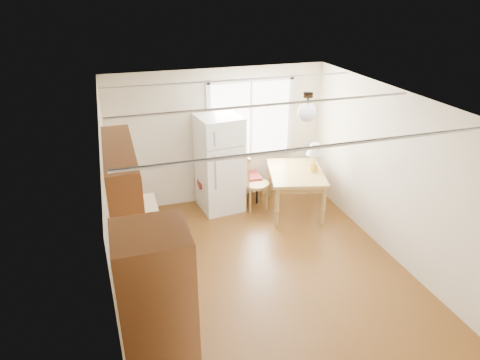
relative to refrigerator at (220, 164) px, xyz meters
name	(u,v)px	position (x,y,z in m)	size (l,w,h in m)	color
room_shell	(268,195)	(0.10, -2.12, 0.37)	(4.60, 5.60, 2.62)	#4D2B0F
kitchen_run	(145,272)	(-1.62, -2.75, -0.04)	(0.65, 3.40, 2.20)	brown
window_unit	(251,119)	(0.70, 0.35, 0.67)	(1.64, 0.05, 1.51)	white
pendant_light	(307,111)	(0.80, -1.72, 1.36)	(0.26, 0.26, 0.40)	black
refrigerator	(220,164)	(0.00, 0.00, 0.00)	(0.80, 0.80, 1.76)	white
bench	(229,180)	(0.20, 0.10, -0.39)	(1.21, 0.50, 0.55)	maroon
dining_table	(296,177)	(1.27, -0.52, -0.20)	(1.22, 1.44, 0.78)	olive
chair	(251,178)	(0.52, -0.22, -0.27)	(0.47, 0.47, 1.07)	olive
table_lamp	(315,151)	(1.56, -0.61, 0.28)	(0.30, 0.30, 0.52)	gold
coffee_maker	(144,263)	(-1.62, -2.84, 0.15)	(0.20, 0.24, 0.35)	black
kettle	(141,268)	(-1.65, -2.86, 0.11)	(0.11, 0.11, 0.21)	red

